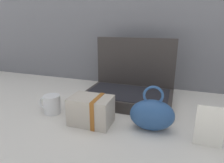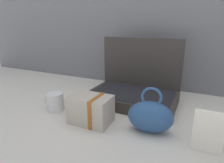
{
  "view_description": "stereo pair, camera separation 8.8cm",
  "coord_description": "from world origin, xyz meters",
  "px_view_note": "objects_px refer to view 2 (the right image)",
  "views": [
    {
      "loc": [
        0.3,
        -0.82,
        0.45
      ],
      "look_at": [
        0.02,
        -0.02,
        0.19
      ],
      "focal_mm": 30.57,
      "sensor_mm": 36.0,
      "label": 1
    },
    {
      "loc": [
        0.38,
        -0.78,
        0.45
      ],
      "look_at": [
        0.02,
        -0.02,
        0.19
      ],
      "focal_mm": 30.57,
      "sensor_mm": 36.0,
      "label": 2
    }
  ],
  "objects_px": {
    "info_card_left": "(208,132)",
    "coffee_mug": "(55,102)",
    "open_suitcase": "(134,88)",
    "cream_toiletry_bag": "(91,109)",
    "teal_pouch_handbag": "(150,116)"
  },
  "relations": [
    {
      "from": "coffee_mug",
      "to": "open_suitcase",
      "type": "bearing_deg",
      "value": 41.84
    },
    {
      "from": "teal_pouch_handbag",
      "to": "info_card_left",
      "type": "height_order",
      "value": "teal_pouch_handbag"
    },
    {
      "from": "cream_toiletry_bag",
      "to": "info_card_left",
      "type": "height_order",
      "value": "info_card_left"
    },
    {
      "from": "coffee_mug",
      "to": "info_card_left",
      "type": "bearing_deg",
      "value": -3.64
    },
    {
      "from": "teal_pouch_handbag",
      "to": "cream_toiletry_bag",
      "type": "height_order",
      "value": "teal_pouch_handbag"
    },
    {
      "from": "info_card_left",
      "to": "open_suitcase",
      "type": "bearing_deg",
      "value": 138.55
    },
    {
      "from": "open_suitcase",
      "to": "cream_toiletry_bag",
      "type": "relative_size",
      "value": 2.59
    },
    {
      "from": "teal_pouch_handbag",
      "to": "open_suitcase",
      "type": "bearing_deg",
      "value": 120.06
    },
    {
      "from": "open_suitcase",
      "to": "info_card_left",
      "type": "bearing_deg",
      "value": -41.83
    },
    {
      "from": "teal_pouch_handbag",
      "to": "info_card_left",
      "type": "distance_m",
      "value": 0.23
    },
    {
      "from": "open_suitcase",
      "to": "coffee_mug",
      "type": "bearing_deg",
      "value": -138.16
    },
    {
      "from": "info_card_left",
      "to": "coffee_mug",
      "type": "bearing_deg",
      "value": 176.75
    },
    {
      "from": "coffee_mug",
      "to": "cream_toiletry_bag",
      "type": "bearing_deg",
      "value": -7.14
    },
    {
      "from": "open_suitcase",
      "to": "info_card_left",
      "type": "distance_m",
      "value": 0.53
    },
    {
      "from": "open_suitcase",
      "to": "cream_toiletry_bag",
      "type": "height_order",
      "value": "open_suitcase"
    }
  ]
}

